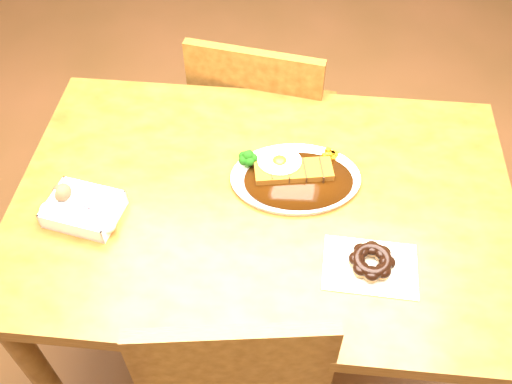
# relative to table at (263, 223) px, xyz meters

# --- Properties ---
(ground) EXTENTS (6.00, 6.00, 0.00)m
(ground) POSITION_rel_table_xyz_m (0.00, 0.00, -0.65)
(ground) COLOR brown
(ground) RESTS_ON ground
(table) EXTENTS (1.20, 0.80, 0.75)m
(table) POSITION_rel_table_xyz_m (0.00, 0.00, 0.00)
(table) COLOR #533110
(table) RESTS_ON ground
(chair_far) EXTENTS (0.48, 0.48, 0.87)m
(chair_far) POSITION_rel_table_xyz_m (-0.05, 0.54, -0.17)
(chair_far) COLOR #533110
(chair_far) RESTS_ON ground
(katsu_curry_plate) EXTENTS (0.34, 0.26, 0.06)m
(katsu_curry_plate) POSITION_rel_table_xyz_m (0.07, 0.07, 0.11)
(katsu_curry_plate) COLOR white
(katsu_curry_plate) RESTS_ON table
(donut_box) EXTENTS (0.19, 0.15, 0.05)m
(donut_box) POSITION_rel_table_xyz_m (-0.41, -0.09, 0.12)
(donut_box) COLOR white
(donut_box) RESTS_ON table
(pon_de_ring) EXTENTS (0.21, 0.15, 0.04)m
(pon_de_ring) POSITION_rel_table_xyz_m (0.25, -0.17, 0.12)
(pon_de_ring) COLOR silver
(pon_de_ring) RESTS_ON table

